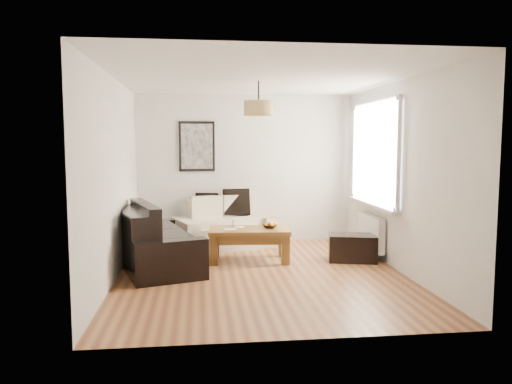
{
  "coord_description": "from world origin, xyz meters",
  "views": [
    {
      "loc": [
        -0.81,
        -6.4,
        1.75
      ],
      "look_at": [
        0.0,
        0.6,
        1.05
      ],
      "focal_mm": 34.32,
      "sensor_mm": 36.0,
      "label": 1
    }
  ],
  "objects": [
    {
      "name": "wall_left",
      "position": [
        -1.9,
        0.0,
        1.3
      ],
      "size": [
        0.04,
        4.5,
        2.6
      ],
      "primitive_type": null,
      "color": "silver",
      "rests_on": "floor"
    },
    {
      "name": "wall_right",
      "position": [
        1.9,
        0.0,
        1.3
      ],
      "size": [
        0.04,
        4.5,
        2.6
      ],
      "primitive_type": null,
      "color": "silver",
      "rests_on": "floor"
    },
    {
      "name": "wall_back",
      "position": [
        0.0,
        2.25,
        1.3
      ],
      "size": [
        3.8,
        0.04,
        2.6
      ],
      "primitive_type": null,
      "color": "silver",
      "rests_on": "floor"
    },
    {
      "name": "papers",
      "position": [
        -0.37,
        0.71,
        0.49
      ],
      "size": [
        0.19,
        0.14,
        0.01
      ],
      "primitive_type": "cube",
      "rotation": [
        0.0,
        0.0,
        -0.09
      ],
      "color": "white",
      "rests_on": "coffee_table"
    },
    {
      "name": "cushion_left",
      "position": [
        -0.69,
        1.97,
        0.71
      ],
      "size": [
        0.41,
        0.22,
        0.39
      ],
      "primitive_type": "cube",
      "rotation": [
        0.0,
        0.0,
        -0.26
      ],
      "color": "black",
      "rests_on": "loveseat_cream"
    },
    {
      "name": "cushion_right",
      "position": [
        -0.18,
        1.97,
        0.74
      ],
      "size": [
        0.46,
        0.17,
        0.46
      ],
      "primitive_type": "cube",
      "rotation": [
        0.0,
        0.0,
        0.07
      ],
      "color": "black",
      "rests_on": "loveseat_cream"
    },
    {
      "name": "wall_front",
      "position": [
        0.0,
        -2.25,
        1.3
      ],
      "size": [
        3.8,
        0.04,
        2.6
      ],
      "primitive_type": null,
      "color": "silver",
      "rests_on": "floor"
    },
    {
      "name": "pendant_shade",
      "position": [
        0.0,
        0.3,
        2.23
      ],
      "size": [
        0.4,
        0.4,
        0.2
      ],
      "primitive_type": "cylinder",
      "color": "tan",
      "rests_on": "ceiling"
    },
    {
      "name": "orange_c",
      "position": [
        0.17,
        0.82,
        0.53
      ],
      "size": [
        0.07,
        0.07,
        0.06
      ],
      "primitive_type": "sphere",
      "rotation": [
        0.0,
        0.0,
        0.2
      ],
      "color": "orange",
      "rests_on": "fruit_bowl"
    },
    {
      "name": "ceiling",
      "position": [
        0.0,
        0.0,
        2.6
      ],
      "size": [
        3.8,
        4.5,
        0.0
      ],
      "primitive_type": null,
      "color": "white",
      "rests_on": "floor"
    },
    {
      "name": "radiator",
      "position": [
        1.82,
        0.8,
        0.38
      ],
      "size": [
        0.1,
        0.9,
        0.52
      ],
      "primitive_type": "cube",
      "color": "white",
      "rests_on": "wall_right"
    },
    {
      "name": "orange_a",
      "position": [
        0.25,
        0.82,
        0.53
      ],
      "size": [
        0.1,
        0.1,
        0.09
      ],
      "primitive_type": "sphere",
      "rotation": [
        0.0,
        0.0,
        -0.04
      ],
      "color": "orange",
      "rests_on": "fruit_bowl"
    },
    {
      "name": "ottoman",
      "position": [
        1.45,
        0.58,
        0.2
      ],
      "size": [
        0.78,
        0.59,
        0.4
      ],
      "primitive_type": "cube",
      "rotation": [
        0.0,
        0.0,
        -0.23
      ],
      "color": "black",
      "rests_on": "floor"
    },
    {
      "name": "window_bay",
      "position": [
        1.86,
        0.8,
        1.6
      ],
      "size": [
        0.14,
        1.9,
        1.6
      ],
      "primitive_type": null,
      "color": "white",
      "rests_on": "wall_right"
    },
    {
      "name": "loveseat_cream",
      "position": [
        -0.39,
        1.78,
        0.4
      ],
      "size": [
        1.81,
        1.36,
        0.8
      ],
      "primitive_type": null,
      "rotation": [
        0.0,
        0.0,
        0.33
      ],
      "color": "beige",
      "rests_on": "floor"
    },
    {
      "name": "orange_b",
      "position": [
        0.31,
        0.83,
        0.53
      ],
      "size": [
        0.11,
        0.11,
        0.09
      ],
      "primitive_type": "sphere",
      "rotation": [
        0.0,
        0.0,
        0.23
      ],
      "color": "orange",
      "rests_on": "fruit_bowl"
    },
    {
      "name": "floor",
      "position": [
        0.0,
        0.0,
        0.0
      ],
      "size": [
        4.5,
        4.5,
        0.0
      ],
      "primitive_type": "plane",
      "color": "brown",
      "rests_on": "ground"
    },
    {
      "name": "fruit_bowl",
      "position": [
        0.23,
        0.75,
        0.52
      ],
      "size": [
        0.28,
        0.28,
        0.05
      ],
      "primitive_type": "imported",
      "rotation": [
        0.0,
        0.0,
        -0.33
      ],
      "color": "black",
      "rests_on": "coffee_table"
    },
    {
      "name": "sofa_leather",
      "position": [
        -1.43,
        0.54,
        0.41
      ],
      "size": [
        1.46,
        2.11,
        0.83
      ],
      "primitive_type": null,
      "rotation": [
        0.0,
        0.0,
        1.87
      ],
      "color": "black",
      "rests_on": "floor"
    },
    {
      "name": "poster",
      "position": [
        -0.85,
        2.22,
        1.7
      ],
      "size": [
        0.62,
        0.04,
        0.87
      ],
      "primitive_type": null,
      "color": "black",
      "rests_on": "wall_back"
    },
    {
      "name": "coffee_table",
      "position": [
        -0.08,
        0.76,
        0.24
      ],
      "size": [
        1.24,
        0.74,
        0.49
      ],
      "primitive_type": null,
      "rotation": [
        0.0,
        0.0,
        -0.08
      ],
      "color": "brown",
      "rests_on": "floor"
    }
  ]
}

